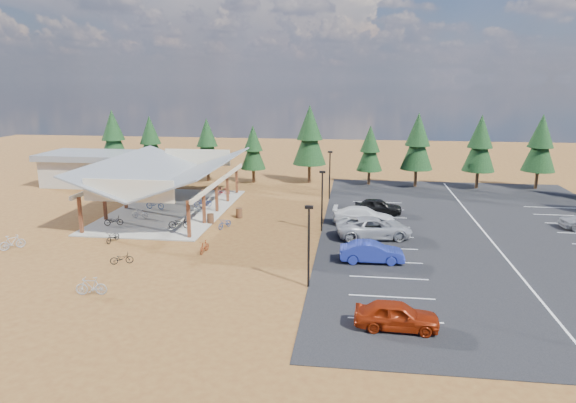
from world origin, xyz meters
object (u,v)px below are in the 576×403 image
(bike_5, at_px, (195,207))
(car_1, at_px, (372,252))
(trash_bin_0, at_px, (211,219))
(car_2, at_px, (374,228))
(bike_9, at_px, (12,242))
(lamp_post_1, at_px, (322,197))
(bike_0, at_px, (114,221))
(bike_4, at_px, (179,223))
(bike_7, at_px, (223,191))
(bike_13, at_px, (91,286))
(bike_12, at_px, (122,258))
(lamp_post_0, at_px, (309,241))
(bike_2, at_px, (155,204))
(bike_8, at_px, (113,237))
(trash_bin_1, at_px, (239,213))
(car_3, at_px, (364,216))
(outbuilding, at_px, (91,168))
(lamp_post_2, at_px, (330,171))
(bike_6, at_px, (203,202))
(car_4, at_px, (378,206))
(bike_14, at_px, (225,223))
(bike_11, at_px, (204,247))
(bike_pavilion, at_px, (169,172))
(bike_3, at_px, (167,192))
(car_0, at_px, (397,315))

(bike_5, distance_m, car_1, 20.11)
(trash_bin_0, xyz_separation_m, car_2, (14.19, -2.39, 0.43))
(trash_bin_0, bearing_deg, bike_9, -145.63)
(lamp_post_1, distance_m, bike_0, 18.17)
(bike_4, height_order, car_2, car_2)
(bike_7, xyz_separation_m, bike_13, (-1.01, -26.75, 0.01))
(lamp_post_1, bearing_deg, bike_12, -143.55)
(bike_5, xyz_separation_m, bike_9, (-10.25, -12.28, -0.02))
(lamp_post_0, height_order, lamp_post_1, same)
(bike_2, xyz_separation_m, bike_8, (0.60, -10.20, -0.16))
(trash_bin_1, relative_size, bike_12, 0.58)
(lamp_post_1, xyz_separation_m, car_3, (3.52, 2.32, -2.16))
(bike_4, bearing_deg, car_1, -120.02)
(outbuilding, bearing_deg, car_1, -35.09)
(lamp_post_2, relative_size, car_3, 0.96)
(lamp_post_2, bearing_deg, bike_7, -179.05)
(bike_6, distance_m, car_4, 17.16)
(bike_6, relative_size, bike_14, 1.00)
(lamp_post_1, distance_m, bike_2, 17.53)
(bike_2, bearing_deg, bike_6, -66.87)
(bike_11, bearing_deg, bike_pavilion, 127.82)
(trash_bin_1, distance_m, bike_11, 10.01)
(bike_4, distance_m, car_1, 17.09)
(bike_3, distance_m, bike_11, 19.84)
(bike_pavilion, distance_m, lamp_post_0, 22.69)
(bike_13, relative_size, car_2, 0.31)
(bike_9, bearing_deg, car_2, -126.62)
(outbuilding, height_order, bike_11, outbuilding)
(bike_2, xyz_separation_m, bike_12, (3.46, -14.76, -0.17))
(trash_bin_0, xyz_separation_m, bike_3, (-7.71, 9.87, 0.12))
(outbuilding, bearing_deg, bike_8, -58.47)
(lamp_post_0, bearing_deg, bike_3, 127.65)
(bike_11, bearing_deg, bike_6, 114.67)
(trash_bin_1, bearing_deg, bike_3, 142.53)
(bike_12, height_order, bike_13, bike_13)
(bike_3, bearing_deg, car_2, -109.19)
(bike_12, height_order, car_4, car_4)
(car_1, height_order, car_4, car_4)
(bike_4, relative_size, car_3, 0.34)
(trash_bin_0, height_order, bike_13, bike_13)
(bike_pavilion, xyz_separation_m, lamp_post_2, (15.00, 7.00, -0.85))
(bike_4, relative_size, car_0, 0.43)
(bike_pavilion, height_order, trash_bin_0, bike_pavilion)
(outbuilding, bearing_deg, bike_12, -58.37)
(trash_bin_0, bearing_deg, lamp_post_1, -5.39)
(bike_2, relative_size, bike_11, 1.19)
(bike_7, height_order, bike_12, bike_7)
(bike_14, bearing_deg, car_2, 16.72)
(lamp_post_1, height_order, bike_5, lamp_post_1)
(outbuilding, relative_size, trash_bin_0, 12.22)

